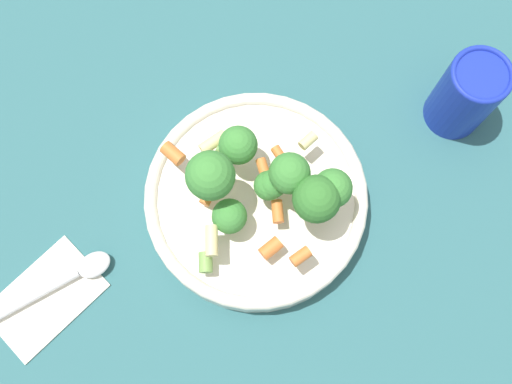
% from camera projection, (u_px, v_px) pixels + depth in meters
% --- Properties ---
extents(ground_plane, '(3.00, 3.00, 0.00)m').
position_uv_depth(ground_plane, '(256.00, 205.00, 0.66)').
color(ground_plane, '#2D6066').
extents(bowl, '(0.23, 0.23, 0.04)m').
position_uv_depth(bowl, '(256.00, 200.00, 0.64)').
color(bowl, silver).
rests_on(bowl, ground_plane).
extents(pasta_salad, '(0.19, 0.18, 0.09)m').
position_uv_depth(pasta_salad, '(267.00, 183.00, 0.57)').
color(pasta_salad, '#8CB766').
rests_on(pasta_salad, bowl).
extents(cup, '(0.06, 0.06, 0.10)m').
position_uv_depth(cup, '(466.00, 94.00, 0.64)').
color(cup, '#192DAD').
rests_on(cup, ground_plane).
extents(napkin, '(0.11, 0.13, 0.01)m').
position_uv_depth(napkin, '(45.00, 298.00, 0.63)').
color(napkin, white).
rests_on(napkin, ground_plane).
extents(spoon, '(0.11, 0.15, 0.01)m').
position_uv_depth(spoon, '(63.00, 282.00, 0.63)').
color(spoon, silver).
rests_on(spoon, napkin).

